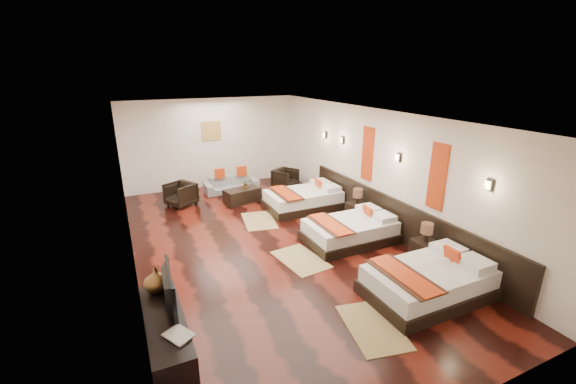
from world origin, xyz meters
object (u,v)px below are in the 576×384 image
tv (164,290)px  sofa (231,184)px  nightstand_b (357,210)px  table_plant (246,184)px  bed_mid (351,230)px  book (170,341)px  bed_near (429,281)px  figurine (157,280)px  armchair_right (285,178)px  armchair_left (181,194)px  nightstand_a (424,249)px  coffee_table (242,195)px  tv_console (167,335)px  bed_far (304,199)px

tv → sofa: 6.68m
nightstand_b → table_plant: 3.33m
bed_mid → book: size_ratio=5.66×
sofa → bed_mid: bearing=-72.7°
tv → sofa: size_ratio=0.58×
bed_near → book: bed_near is taller
bed_mid → figurine: 4.37m
book → armchair_right: size_ratio=0.51×
sofa → figurine: bearing=-116.4°
book → armchair_left: (1.17, 6.22, -0.24)m
figurine → armchair_left: 5.18m
bed_mid → book: bearing=-151.1°
book → table_plant: table_plant is taller
nightstand_a → book: size_ratio=2.43×
coffee_table → tv: bearing=-118.9°
book → figurine: (0.00, 1.19, 0.17)m
figurine → table_plant: (2.96, 4.62, -0.22)m
sofa → armchair_left: 1.74m
tv_console → sofa: 6.90m
book → coffee_table: size_ratio=0.35×
bed_near → table_plant: bed_near is taller
nightstand_a → armchair_left: nightstand_a is taller
nightstand_b → armchair_right: nightstand_b is taller
armchair_right → tv_console: bearing=-157.6°
nightstand_b → nightstand_a: bearing=-90.0°
nightstand_a → book: bearing=-169.9°
bed_mid → armchair_left: 4.94m
nightstand_b → tv_console: bearing=-151.8°
book → nightstand_b: bearing=32.6°
figurine → sofa: bearing=63.4°
table_plant → nightstand_b: bearing=-53.2°
book → sofa: (2.81, 6.80, -0.33)m
tv_console → armchair_right: bearing=52.9°
armchair_left → tv: bearing=-40.6°
bed_far → coffee_table: 1.82m
tv_console → book: 0.58m
bed_mid → figurine: bearing=-165.0°
bed_mid → armchair_left: size_ratio=2.75×
sofa → armchair_left: (-1.64, -0.58, 0.09)m
bed_far → tv_console: bearing=-135.9°
sofa → book: bearing=-112.3°
bed_near → nightstand_b: size_ratio=2.39×
bed_far → tv: (-4.15, -3.83, 0.56)m
nightstand_b → bed_far: bearing=117.8°
nightstand_b → sofa: (-2.14, 3.64, -0.07)m
sofa → armchair_right: 1.73m
tv → figurine: 0.46m
book → armchair_left: bearing=79.3°
bed_mid → book: (-4.20, -2.32, 0.31)m
bed_near → bed_far: (-0.00, 4.57, -0.01)m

